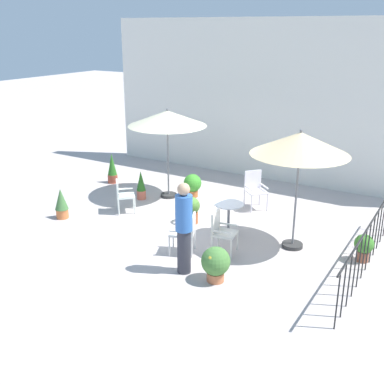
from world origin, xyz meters
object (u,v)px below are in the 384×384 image
Objects in this scene: cafe_table_0 at (229,213)px; patio_chair_3 at (255,187)px; potted_plant_0 at (216,263)px; patio_chair_1 at (123,194)px; potted_plant_6 at (112,169)px; potted_plant_5 at (364,246)px; patio_umbrella_0 at (167,119)px; patio_chair_0 at (186,231)px; patio_chair_2 at (221,229)px; potted_plant_2 at (141,185)px; standing_person at (184,227)px; potted_plant_4 at (191,209)px; potted_plant_3 at (193,184)px; potted_plant_1 at (61,203)px; patio_umbrella_1 at (300,144)px.

patio_chair_3 reaches higher than cafe_table_0.
cafe_table_0 is 1.11× the size of potted_plant_0.
potted_plant_6 is at bearing 136.18° from patio_chair_1.
patio_chair_3 is 3.46m from potted_plant_5.
patio_umbrella_0 is 2.51× the size of patio_chair_3.
patio_chair_2 reaches higher than patio_chair_0.
standing_person is at bearing -42.15° from potted_plant_2.
patio_chair_3 is at bearing 152.47° from potted_plant_5.
potted_plant_6 is (-5.39, 3.52, 0.06)m from potted_plant_0.
potted_plant_0 is at bearing -26.66° from patio_chair_1.
potted_plant_4 is (2.02, -0.73, -0.04)m from potted_plant_2.
potted_plant_6 is at bearing 156.36° from potted_plant_2.
potted_plant_6 is (-2.12, 0.16, -1.72)m from patio_umbrella_0.
patio_chair_3 is 3.82m from standing_person.
potted_plant_6 reaches higher than potted_plant_3.
potted_plant_4 is at bearing 130.44° from potted_plant_0.
potted_plant_2 is 1.37× the size of potted_plant_5.
potted_plant_2 reaches higher than potted_plant_5.
patio_chair_3 is 1.69× the size of potted_plant_5.
potted_plant_0 is 2.76m from potted_plant_4.
patio_chair_0 is 3.58m from potted_plant_1.
potted_plant_0 is (0.92, -3.79, -0.18)m from patio_chair_3.
patio_chair_1 is at bearing 148.20° from standing_person.
patio_umbrella_0 is 3.62× the size of potted_plant_0.
patio_chair_3 is (0.15, 3.09, 0.06)m from patio_chair_0.
potted_plant_3 is (0.56, 0.34, -1.80)m from patio_umbrella_0.
potted_plant_0 is (-0.72, -2.09, -1.86)m from patio_umbrella_1.
patio_chair_2 is at bearing -140.16° from patio_umbrella_1.
patio_chair_2 is at bearing 33.95° from patio_chair_0.
potted_plant_5 is at bearing -6.09° from potted_plant_2.
patio_chair_3 is at bearing 18.33° from potted_plant_2.
potted_plant_2 is at bearing 160.16° from potted_plant_4.
potted_plant_4 reaches higher than potted_plant_3.
patio_chair_1 is 1.29× the size of potted_plant_4.
patio_chair_0 is at bearing -50.29° from patio_umbrella_0.
potted_plant_3 is at bearing 154.95° from patio_umbrella_1.
patio_umbrella_1 is at bearing 70.93° from potted_plant_0.
potted_plant_1 is at bearing -167.91° from potted_plant_5.
patio_umbrella_0 is 3.22× the size of potted_plant_1.
potted_plant_5 is at bearing 25.03° from patio_chair_0.
patio_chair_2 is 1.56× the size of potted_plant_5.
potted_plant_1 is 6.94m from potted_plant_5.
potted_plant_5 is (4.86, -1.51, -0.02)m from potted_plant_3.
patio_chair_3 reaches higher than potted_plant_1.
potted_plant_1 is at bearing -140.75° from patio_chair_3.
cafe_table_0 is 0.89m from patio_chair_2.
cafe_table_0 is 1.08m from potted_plant_4.
patio_umbrella_0 is 4.43m from standing_person.
cafe_table_0 is at bearing -41.39° from potted_plant_3.
patio_chair_1 reaches higher than potted_plant_2.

